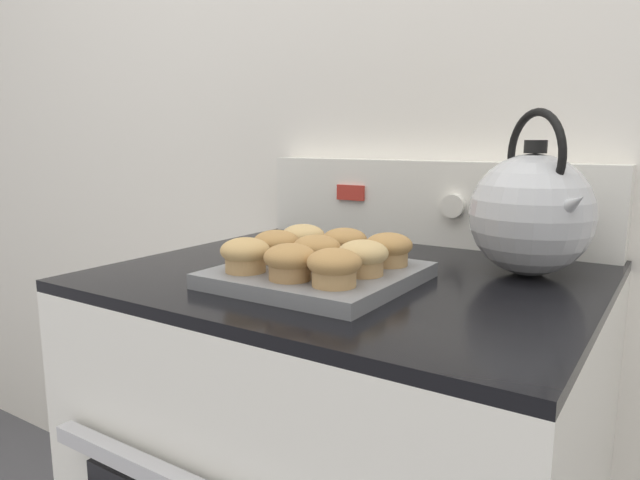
% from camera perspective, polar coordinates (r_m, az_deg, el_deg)
% --- Properties ---
extents(wall_back, '(8.00, 0.05, 2.40)m').
position_cam_1_polar(wall_back, '(1.24, 12.04, 14.17)').
color(wall_back, white).
rests_on(wall_back, ground_plane).
extents(control_panel, '(0.73, 0.07, 0.17)m').
position_cam_1_polar(control_panel, '(1.19, 10.82, 3.74)').
color(control_panel, white).
rests_on(control_panel, stove_range).
extents(muffin_pan, '(0.27, 0.27, 0.02)m').
position_cam_1_polar(muffin_pan, '(0.86, -0.19, -3.53)').
color(muffin_pan, slate).
rests_on(muffin_pan, stove_range).
extents(muffin_r0_c0, '(0.07, 0.07, 0.05)m').
position_cam_1_polar(muffin_r0_c0, '(0.83, -7.48, -1.43)').
color(muffin_r0_c0, tan).
rests_on(muffin_r0_c0, muffin_pan).
extents(muffin_r0_c1, '(0.07, 0.07, 0.05)m').
position_cam_1_polar(muffin_r0_c1, '(0.78, -3.29, -2.09)').
color(muffin_r0_c1, '#A37A4C').
rests_on(muffin_r0_c1, muffin_pan).
extents(muffin_r0_c2, '(0.07, 0.07, 0.05)m').
position_cam_1_polar(muffin_r0_c2, '(0.74, 1.42, -2.69)').
color(muffin_r0_c2, tan).
rests_on(muffin_r0_c2, muffin_pan).
extents(muffin_r1_c0, '(0.07, 0.07, 0.05)m').
position_cam_1_polar(muffin_r1_c0, '(0.89, -4.40, -0.55)').
color(muffin_r1_c0, tan).
rests_on(muffin_r1_c0, muffin_pan).
extents(muffin_r1_c1, '(0.07, 0.07, 0.05)m').
position_cam_1_polar(muffin_r1_c1, '(0.85, -0.35, -1.13)').
color(muffin_r1_c1, olive).
rests_on(muffin_r1_c1, muffin_pan).
extents(muffin_r1_c2, '(0.07, 0.07, 0.05)m').
position_cam_1_polar(muffin_r1_c2, '(0.81, 4.31, -1.71)').
color(muffin_r1_c2, tan).
rests_on(muffin_r1_c2, muffin_pan).
extents(muffin_r2_c0, '(0.07, 0.07, 0.05)m').
position_cam_1_polar(muffin_r2_c0, '(0.95, -1.70, 0.13)').
color(muffin_r2_c0, olive).
rests_on(muffin_r2_c0, muffin_pan).
extents(muffin_r2_c1, '(0.07, 0.07, 0.05)m').
position_cam_1_polar(muffin_r2_c1, '(0.91, 2.46, -0.30)').
color(muffin_r2_c1, '#A37A4C').
rests_on(muffin_r2_c1, muffin_pan).
extents(muffin_r2_c2, '(0.07, 0.07, 0.05)m').
position_cam_1_polar(muffin_r2_c2, '(0.87, 6.88, -0.86)').
color(muffin_r2_c2, tan).
rests_on(muffin_r2_c2, muffin_pan).
extents(tea_kettle, '(0.20, 0.20, 0.26)m').
position_cam_1_polar(tea_kettle, '(0.95, 20.43, 2.60)').
color(tea_kettle, silver).
rests_on(tea_kettle, stove_range).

